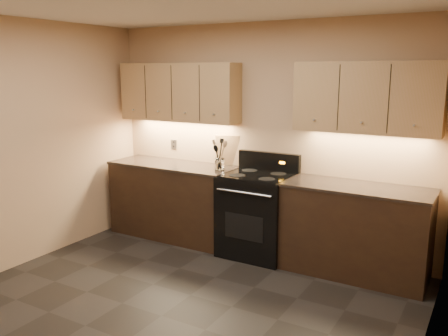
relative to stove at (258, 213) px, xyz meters
The scene contains 16 objects.
floor 1.75m from the stove, 92.72° to the right, with size 4.00×4.00×0.00m, color black.
wall_back 0.88m from the stove, 104.10° to the left, with size 4.00×0.04×2.60m, color tan.
wall_left 2.80m from the stove, 141.05° to the right, with size 0.04×4.00×2.60m, color tan.
wall_right 2.68m from the stove, 41.21° to the right, with size 0.04×4.00×2.60m, color tan.
counter_left 1.18m from the stove, behind, with size 1.62×0.62×0.93m.
counter_right 1.10m from the stove, ahead, with size 1.46×0.62×0.93m.
stove is the anchor object (origin of this frame).
upper_cab_left 1.78m from the stove, behind, with size 1.60×0.30×0.70m, color #A87A54.
upper_cab_right 1.73m from the stove, ahead, with size 1.44×0.30×0.70m, color #A87A54.
outlet_plate 1.55m from the stove, 167.24° to the left, with size 0.09×0.01×0.12m, color #B2B5BA.
utensil_crock 0.72m from the stove, behind, with size 0.12×0.12×0.14m.
cutting_board 0.90m from the stove, 152.48° to the left, with size 0.29×0.02×0.37m, color tan.
wooden_spoon 0.82m from the stove, behind, with size 0.06×0.06×0.34m, color tan, non-canonical shape.
black_spoon 0.79m from the stove, behind, with size 0.06×0.06×0.29m, color black, non-canonical shape.
black_turner 0.82m from the stove, behind, with size 0.08×0.08×0.37m, color black, non-canonical shape.
steel_spatula 0.80m from the stove, behind, with size 0.08×0.08×0.36m, color silver, non-canonical shape.
Camera 1 is at (2.34, -2.94, 2.07)m, focal length 38.00 mm.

